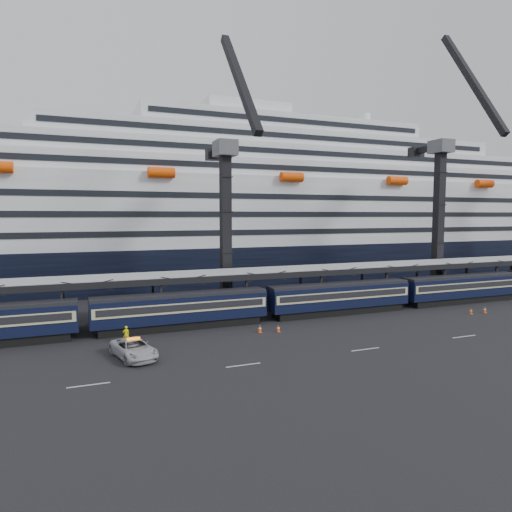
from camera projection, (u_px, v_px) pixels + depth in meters
name	position (u px, v px, depth m)	size (l,w,h in m)	color
ground	(449.00, 326.00, 50.86)	(260.00, 260.00, 0.00)	black
train	(362.00, 295.00, 58.20)	(133.05, 3.00, 4.05)	black
canopy	(374.00, 266.00, 63.35)	(130.00, 6.25, 5.53)	#95999D
cruise_ship	(274.00, 215.00, 91.91)	(214.09, 28.84, 34.00)	black
crane_dark_near	(227.00, 218.00, 59.62)	(4.50, 17.75, 35.08)	#494B50
crane_dark_mid	(441.00, 209.00, 71.48)	(4.50, 18.24, 39.64)	#494B50
pickup_truck	(134.00, 349.00, 39.37)	(2.71, 5.89, 1.64)	#ADAFB5
worker	(126.00, 334.00, 44.05)	(0.61, 0.40, 1.67)	yellow
traffic_cone_b	(278.00, 328.00, 48.33)	(0.38, 0.38, 0.76)	#FF4C08
traffic_cone_c	(260.00, 329.00, 48.03)	(0.42, 0.42, 0.84)	#FF4C08
traffic_cone_d	(471.00, 311.00, 56.98)	(0.39, 0.39, 0.78)	#FF4C08
traffic_cone_e	(485.00, 310.00, 57.69)	(0.40, 0.40, 0.81)	#FF4C08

